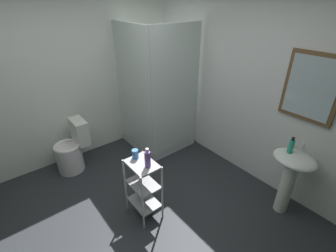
{
  "coord_description": "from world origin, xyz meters",
  "views": [
    {
      "loc": [
        1.65,
        -0.85,
        2.3
      ],
      "look_at": [
        -0.14,
        0.58,
        1.05
      ],
      "focal_mm": 25.6,
      "sensor_mm": 36.0,
      "label": 1
    }
  ],
  "objects": [
    {
      "name": "hand_soap_bottle",
      "position": [
        0.8,
        1.51,
        0.89
      ],
      "size": [
        0.06,
        0.06,
        0.18
      ],
      "color": "#2DBC99",
      "rests_on": "pedestal_sink"
    },
    {
      "name": "shower_stall",
      "position": [
        -1.21,
        1.19,
        0.46
      ],
      "size": [
        0.92,
        0.92,
        2.0
      ],
      "color": "white",
      "rests_on": "ground_plane"
    },
    {
      "name": "wall_left",
      "position": [
        -1.85,
        0.0,
        1.25
      ],
      "size": [
        0.1,
        4.2,
        2.5
      ],
      "primitive_type": "cube",
      "color": "white",
      "rests_on": "ground_plane"
    },
    {
      "name": "conditioner_bottle_purple",
      "position": [
        -0.03,
        0.22,
        0.84
      ],
      "size": [
        0.06,
        0.06,
        0.22
      ],
      "color": "#7B53AB",
      "rests_on": "storage_cart"
    },
    {
      "name": "rinse_cup",
      "position": [
        -0.23,
        0.2,
        0.79
      ],
      "size": [
        0.07,
        0.07,
        0.1
      ],
      "primitive_type": "cylinder",
      "color": "#3870B2",
      "rests_on": "storage_cart"
    },
    {
      "name": "ground_plane",
      "position": [
        0.0,
        0.0,
        -0.01
      ],
      "size": [
        4.2,
        4.2,
        0.02
      ],
      "primitive_type": "cube",
      "color": "#292C31"
    },
    {
      "name": "wall_back",
      "position": [
        0.01,
        1.85,
        1.25
      ],
      "size": [
        4.2,
        0.14,
        2.5
      ],
      "color": "white",
      "rests_on": "ground_plane"
    },
    {
      "name": "toilet",
      "position": [
        -1.48,
        -0.15,
        0.31
      ],
      "size": [
        0.37,
        0.49,
        0.76
      ],
      "color": "white",
      "rests_on": "ground_plane"
    },
    {
      "name": "pedestal_sink",
      "position": [
        0.87,
        1.52,
        0.58
      ],
      "size": [
        0.46,
        0.37,
        0.81
      ],
      "color": "white",
      "rests_on": "ground_plane"
    },
    {
      "name": "storage_cart",
      "position": [
        -0.11,
        0.19,
        0.44
      ],
      "size": [
        0.38,
        0.28,
        0.74
      ],
      "color": "silver",
      "rests_on": "ground_plane"
    },
    {
      "name": "sink_faucet",
      "position": [
        0.87,
        1.64,
        0.86
      ],
      "size": [
        0.03,
        0.03,
        0.1
      ],
      "primitive_type": "cylinder",
      "color": "silver",
      "rests_on": "pedestal_sink"
    }
  ]
}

